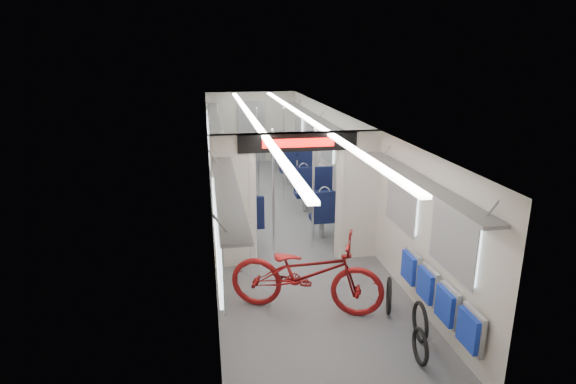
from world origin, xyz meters
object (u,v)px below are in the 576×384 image
object	(u,v)px
stanchion_near_left	(273,192)
bike_hoop_a	(420,348)
stanchion_far_right	(284,154)
stanchion_near_right	(313,190)
flip_bench	(437,295)
bike_hoop_c	(389,297)
seat_bay_far_left	(227,161)
seat_bay_far_right	(291,159)
stanchion_far_left	(258,154)
bike_hoop_b	(420,323)
seat_bay_near_right	(323,198)
bicycle	(306,273)
seat_bay_near_left	(237,204)

from	to	relation	value
stanchion_near_left	bike_hoop_a	bearing A→B (deg)	-71.17
stanchion_far_right	stanchion_near_right	bearing A→B (deg)	-89.53
bike_hoop_a	stanchion_near_left	xyz separation A→B (m)	(-1.24, 3.64, 0.95)
flip_bench	stanchion_near_left	distance (m)	3.57
flip_bench	bike_hoop_a	bearing A→B (deg)	-129.52
bike_hoop_c	seat_bay_far_left	xyz separation A→B (m)	(-1.89, 7.62, 0.33)
bike_hoop_a	seat_bay_far_right	distance (m)	8.97
stanchion_near_right	stanchion_far_left	xyz separation A→B (m)	(-0.65, 3.26, 0.00)
bike_hoop_b	seat_bay_far_left	size ratio (longest dim) A/B	0.23
bike_hoop_a	seat_bay_far_right	bearing A→B (deg)	89.79
stanchion_near_right	stanchion_far_left	world-z (taller)	same
seat_bay_near_right	stanchion_near_right	size ratio (longest dim) A/B	0.91
bike_hoop_a	stanchion_near_left	bearing A→B (deg)	108.83
bike_hoop_c	stanchion_far_right	distance (m)	5.78
bike_hoop_a	stanchion_far_right	size ratio (longest dim) A/B	0.20
seat_bay_far_right	stanchion_far_left	bearing A→B (deg)	-119.87
bicycle	seat_bay_near_right	bearing A→B (deg)	3.64
stanchion_near_right	bike_hoop_c	bearing A→B (deg)	-77.13
stanchion_near_right	seat_bay_far_right	bearing A→B (deg)	84.21
seat_bay_near_left	seat_bay_near_right	xyz separation A→B (m)	(1.87, 0.09, 0.00)
seat_bay_near_right	seat_bay_far_left	world-z (taller)	seat_bay_far_left
bike_hoop_a	seat_bay_near_right	size ratio (longest dim) A/B	0.22
flip_bench	seat_bay_far_left	size ratio (longest dim) A/B	0.89
flip_bench	stanchion_far_right	distance (m)	6.40
flip_bench	seat_bay_near_right	xyz separation A→B (m)	(-0.42, 4.45, -0.04)
stanchion_near_right	bike_hoop_b	bearing A→B (deg)	-77.39
bike_hoop_c	seat_bay_far_left	world-z (taller)	seat_bay_far_left
stanchion_near_left	stanchion_far_left	world-z (taller)	same
bike_hoop_b	bike_hoop_a	bearing A→B (deg)	-114.15
bike_hoop_b	seat_bay_near_right	distance (m)	4.56
stanchion_near_left	stanchion_far_left	size ratio (longest dim) A/B	1.00
flip_bench	stanchion_near_left	size ratio (longest dim) A/B	0.91
bike_hoop_a	stanchion_near_right	size ratio (longest dim) A/B	0.20
flip_bench	stanchion_far_left	world-z (taller)	stanchion_far_left
bicycle	bike_hoop_a	size ratio (longest dim) A/B	4.84
bicycle	stanchion_near_right	bearing A→B (deg)	6.28
bicycle	seat_bay_far_left	bearing A→B (deg)	27.02
seat_bay_near_left	stanchion_near_right	distance (m)	1.94
flip_bench	bike_hoop_b	world-z (taller)	flip_bench
seat_bay_near_right	stanchion_far_left	distance (m)	2.32
bike_hoop_b	seat_bay_near_right	xyz separation A→B (m)	(-0.17, 4.54, 0.30)
bike_hoop_b	seat_bay_near_right	size ratio (longest dim) A/B	0.26
bicycle	bike_hoop_b	distance (m)	1.67
seat_bay_near_left	seat_bay_near_right	size ratio (longest dim) A/B	0.99
bike_hoop_a	bike_hoop_b	world-z (taller)	bike_hoop_b
stanchion_far_right	seat_bay_near_left	bearing A→B (deg)	-123.99
bike_hoop_c	seat_bay_near_right	xyz separation A→B (m)	(-0.02, 3.83, 0.30)
stanchion_near_left	stanchion_far_right	world-z (taller)	same
seat_bay_near_left	seat_bay_far_left	world-z (taller)	seat_bay_far_left
flip_bench	stanchion_near_left	world-z (taller)	stanchion_near_left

